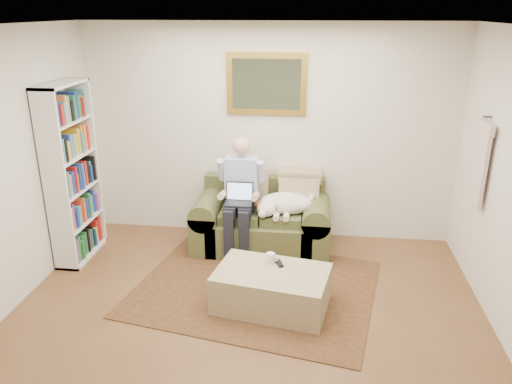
% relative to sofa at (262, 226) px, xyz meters
% --- Properties ---
extents(room_shell, '(4.51, 5.00, 2.61)m').
position_rel_sofa_xyz_m(room_shell, '(0.02, -1.70, 1.02)').
color(room_shell, brown).
rests_on(room_shell, ground).
extents(rug, '(2.69, 2.31, 0.01)m').
position_rel_sofa_xyz_m(rug, '(0.04, -0.96, -0.27)').
color(rug, '#332114').
rests_on(rug, room_shell).
extents(sofa, '(1.61, 0.82, 0.96)m').
position_rel_sofa_xyz_m(sofa, '(0.00, 0.00, 0.00)').
color(sofa, brown).
rests_on(sofa, room_shell).
extents(seated_man, '(0.53, 0.76, 1.35)m').
position_rel_sofa_xyz_m(seated_man, '(-0.24, -0.15, 0.40)').
color(seated_man, '#8C99D8').
rests_on(seated_man, sofa).
extents(laptop, '(0.31, 0.25, 0.23)m').
position_rel_sofa_xyz_m(laptop, '(-0.24, -0.21, 0.43)').
color(laptop, black).
rests_on(laptop, seated_man).
extents(sleeping_dog, '(0.66, 0.42, 0.25)m').
position_rel_sofa_xyz_m(sleeping_dog, '(0.29, -0.08, 0.34)').
color(sleeping_dog, white).
rests_on(sleeping_dog, sofa).
extents(ottoman, '(1.16, 0.85, 0.38)m').
position_rel_sofa_xyz_m(ottoman, '(0.24, -1.27, -0.09)').
color(ottoman, tan).
rests_on(ottoman, room_shell).
extents(coffee_mug, '(0.08, 0.08, 0.10)m').
position_rel_sofa_xyz_m(coffee_mug, '(0.21, -1.10, 0.16)').
color(coffee_mug, white).
rests_on(coffee_mug, ottoman).
extents(tv_remote, '(0.10, 0.16, 0.02)m').
position_rel_sofa_xyz_m(tv_remote, '(0.30, -1.12, 0.12)').
color(tv_remote, black).
rests_on(tv_remote, ottoman).
extents(bookshelf, '(0.28, 0.80, 2.00)m').
position_rel_sofa_xyz_m(bookshelf, '(-2.08, -0.46, 0.72)').
color(bookshelf, white).
rests_on(bookshelf, room_shell).
extents(wall_mirror, '(0.94, 0.04, 0.72)m').
position_rel_sofa_xyz_m(wall_mirror, '(0.00, 0.41, 1.62)').
color(wall_mirror, gold).
rests_on(wall_mirror, room_shell).
extents(hanging_shirt, '(0.06, 0.52, 0.90)m').
position_rel_sofa_xyz_m(hanging_shirt, '(2.21, -0.46, 1.07)').
color(hanging_shirt, beige).
rests_on(hanging_shirt, room_shell).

